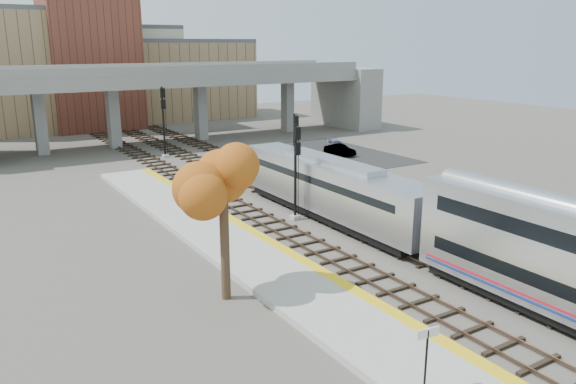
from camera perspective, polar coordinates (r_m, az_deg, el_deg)
ground at (r=32.54m, az=12.07°, el=-6.96°), size 160.00×160.00×0.00m
platform at (r=28.25m, az=1.24°, el=-9.70°), size 4.50×60.00×0.35m
yellow_strip at (r=29.17m, az=4.40°, el=-8.53°), size 0.70×60.00×0.01m
tracks at (r=42.32m, az=1.27°, el=-1.39°), size 10.70×95.00×0.25m
overpass at (r=71.74m, az=-10.48°, el=9.74°), size 54.00×12.00×9.50m
buildings_far at (r=91.00m, az=-17.89°, el=11.63°), size 43.00×21.00×20.60m
parking_lot at (r=61.96m, az=3.55°, el=3.77°), size 14.00×18.00×0.04m
locomotive at (r=38.83m, az=4.37°, el=0.45°), size 3.02×19.05×4.10m
signal_mast_near at (r=38.41m, az=0.81°, el=1.79°), size 0.60×0.64×6.66m
signal_mast_mid at (r=46.01m, az=0.69°, el=3.76°), size 0.60×0.64×6.41m
signal_mast_far at (r=61.49m, az=-12.51°, el=6.96°), size 0.60×0.64×7.54m
station_sign at (r=20.32m, az=13.95°, el=-14.91°), size 0.90×0.18×2.27m
tree at (r=25.81m, az=-6.63°, el=1.02°), size 3.60×3.60×7.80m
car_a at (r=57.98m, az=0.82°, el=3.58°), size 2.41×3.35×1.06m
car_b at (r=61.69m, az=5.29°, el=4.27°), size 2.13×3.87×1.21m
car_c at (r=64.76m, az=4.89°, el=4.75°), size 2.64×4.16×1.12m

